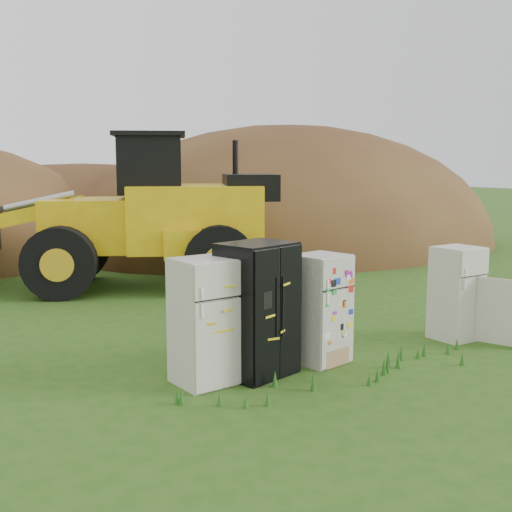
{
  "coord_description": "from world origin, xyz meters",
  "views": [
    {
      "loc": [
        -5.95,
        -7.87,
        3.02
      ],
      "look_at": [
        -0.54,
        2.0,
        1.4
      ],
      "focal_mm": 45.0,
      "sensor_mm": 36.0,
      "label": 1
    }
  ],
  "objects": [
    {
      "name": "fridge_sticker",
      "position": [
        -0.5,
        0.04,
        0.83
      ],
      "size": [
        0.88,
        0.84,
        1.67
      ],
      "primitive_type": null,
      "rotation": [
        0.0,
        0.0,
        0.24
      ],
      "color": "silver",
      "rests_on": "ground"
    },
    {
      "name": "dirt_mound_right",
      "position": [
        6.59,
        12.33,
        0.0
      ],
      "size": [
        16.83,
        12.34,
        8.87
      ],
      "primitive_type": "ellipsoid",
      "color": "#462616",
      "rests_on": "ground"
    },
    {
      "name": "fridge_leftmost",
      "position": [
        -2.45,
        0.01,
        0.87
      ],
      "size": [
        0.86,
        0.83,
        1.75
      ],
      "primitive_type": null,
      "rotation": [
        0.0,
        0.0,
        0.13
      ],
      "color": "beige",
      "rests_on": "ground"
    },
    {
      "name": "wheel_loader",
      "position": [
        -1.55,
        7.42,
        1.88
      ],
      "size": [
        8.41,
        5.87,
        3.77
      ],
      "primitive_type": null,
      "rotation": [
        0.0,
        0.0,
        -0.39
      ],
      "color": "yellow",
      "rests_on": "ground"
    },
    {
      "name": "ground",
      "position": [
        0.0,
        0.0,
        0.0
      ],
      "size": [
        120.0,
        120.0,
        0.0
      ],
      "primitive_type": "plane",
      "color": "#295015",
      "rests_on": "ground"
    },
    {
      "name": "dirt_mound_back",
      "position": [
        0.12,
        17.16,
        0.0
      ],
      "size": [
        19.16,
        12.78,
        6.08
      ],
      "primitive_type": "ellipsoid",
      "color": "#462616",
      "rests_on": "ground"
    },
    {
      "name": "fridge_open_door",
      "position": [
        2.32,
        -0.0,
        0.81
      ],
      "size": [
        0.79,
        0.74,
        1.61
      ],
      "primitive_type": null,
      "rotation": [
        0.0,
        0.0,
        0.09
      ],
      "color": "beige",
      "rests_on": "ground"
    },
    {
      "name": "fridge_black_side",
      "position": [
        -1.63,
        -0.02,
        0.96
      ],
      "size": [
        1.2,
        1.07,
        1.92
      ],
      "primitive_type": null,
      "rotation": [
        0.0,
        0.0,
        0.32
      ],
      "color": "black",
      "rests_on": "ground"
    }
  ]
}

